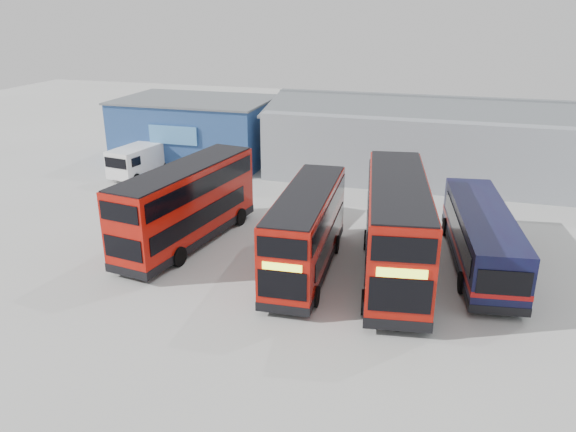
{
  "coord_description": "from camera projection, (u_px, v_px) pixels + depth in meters",
  "views": [
    {
      "loc": [
        6.14,
        -23.99,
        12.42
      ],
      "look_at": [
        -1.42,
        2.01,
        2.1
      ],
      "focal_mm": 35.0,
      "sensor_mm": 36.0,
      "label": 1
    }
  ],
  "objects": [
    {
      "name": "single_decker_blue",
      "position": [
        481.0,
        239.0,
        27.79
      ],
      "size": [
        3.9,
        11.09,
        2.95
      ],
      "rotation": [
        0.0,
        0.0,
        3.27
      ],
      "color": "black",
      "rests_on": "ground"
    },
    {
      "name": "double_decker_left",
      "position": [
        187.0,
        206.0,
        30.19
      ],
      "size": [
        4.07,
        10.6,
        4.38
      ],
      "rotation": [
        0.0,
        0.0,
        2.99
      ],
      "color": "#A71209",
      "rests_on": "ground"
    },
    {
      "name": "double_decker_centre",
      "position": [
        306.0,
        232.0,
        27.08
      ],
      "size": [
        2.84,
        9.8,
        4.1
      ],
      "rotation": [
        0.0,
        0.0,
        0.05
      ],
      "color": "#A71209",
      "rests_on": "ground"
    },
    {
      "name": "office_block",
      "position": [
        196.0,
        130.0,
        46.43
      ],
      "size": [
        12.3,
        8.32,
        5.12
      ],
      "color": "navy",
      "rests_on": "ground"
    },
    {
      "name": "panel_van",
      "position": [
        140.0,
        159.0,
        42.59
      ],
      "size": [
        2.93,
        5.58,
        2.33
      ],
      "rotation": [
        0.0,
        0.0,
        -0.16
      ],
      "color": "white",
      "rests_on": "ground"
    },
    {
      "name": "ground_plane",
      "position": [
        304.0,
        273.0,
        27.55
      ],
      "size": [
        120.0,
        120.0,
        0.0
      ],
      "primitive_type": "plane",
      "color": "#A0A19B",
      "rests_on": "ground"
    },
    {
      "name": "double_decker_right",
      "position": [
        396.0,
        230.0,
        26.5
      ],
      "size": [
        4.25,
        11.53,
        4.77
      ],
      "rotation": [
        0.0,
        0.0,
        0.14
      ],
      "color": "#A71209",
      "rests_on": "ground"
    },
    {
      "name": "maintenance_shed",
      "position": [
        474.0,
        141.0,
        42.47
      ],
      "size": [
        30.5,
        12.0,
        5.89
      ],
      "color": "gray",
      "rests_on": "ground"
    }
  ]
}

